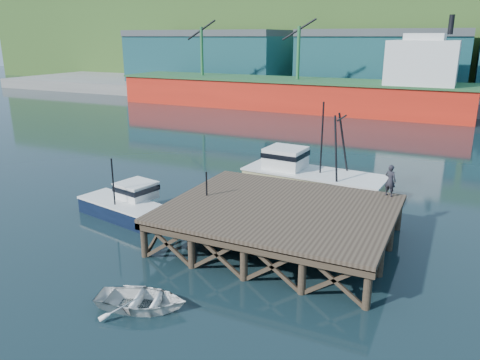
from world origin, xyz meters
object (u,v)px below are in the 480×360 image
Objects in this scene: trawler at (311,176)px; dockworker at (390,180)px; boat_navy at (127,204)px; dinghy at (141,300)px; boat_black at (218,216)px.

trawler is 5.53× the size of dockworker.
trawler is at bearing 56.26° from boat_navy.
trawler is at bearing -13.09° from dockworker.
dinghy is at bearing -37.01° from boat_navy.
boat_navy is at bearing -147.20° from boat_black.
boat_navy is 0.65× the size of trawler.
trawler reaches higher than dinghy.
trawler reaches higher than boat_black.
boat_black is 8.73m from trawler.
dinghy is at bearing -59.42° from boat_black.
boat_navy is 1.73× the size of dinghy.
dockworker is at bearing -30.90° from trawler.
trawler reaches higher than dockworker.
dinghy is at bearing -91.78° from trawler.
boat_navy is 13.02m from trawler.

